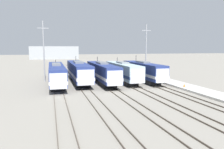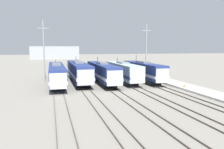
{
  "view_description": "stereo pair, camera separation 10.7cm",
  "coord_description": "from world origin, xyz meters",
  "px_view_note": "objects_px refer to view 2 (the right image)",
  "views": [
    {
      "loc": [
        -10.01,
        -34.48,
        7.15
      ],
      "look_at": [
        0.2,
        1.67,
        2.51
      ],
      "focal_mm": 35.0,
      "sensor_mm": 36.0,
      "label": 1
    },
    {
      "loc": [
        -9.91,
        -34.51,
        7.15
      ],
      "look_at": [
        0.2,
        1.67,
        2.51
      ],
      "focal_mm": 35.0,
      "sensor_mm": 36.0,
      "label": 2
    }
  ],
  "objects_px": {
    "locomotive_center_left": "(79,72)",
    "catenary_tower_right": "(146,50)",
    "locomotive_far_left": "(57,74)",
    "locomotive_center": "(103,72)",
    "locomotive_center_right": "(123,72)",
    "catenary_tower_left": "(44,50)",
    "locomotive_far_right": "(144,71)",
    "traffic_cone": "(184,85)"
  },
  "relations": [
    {
      "from": "locomotive_center_left",
      "to": "catenary_tower_left",
      "type": "distance_m",
      "value": 8.55
    },
    {
      "from": "locomotive_center_left",
      "to": "locomotive_far_right",
      "type": "relative_size",
      "value": 1.14
    },
    {
      "from": "locomotive_center_left",
      "to": "catenary_tower_right",
      "type": "bearing_deg",
      "value": 9.86
    },
    {
      "from": "catenary_tower_right",
      "to": "traffic_cone",
      "type": "distance_m",
      "value": 16.0
    },
    {
      "from": "locomotive_center_right",
      "to": "locomotive_far_right",
      "type": "relative_size",
      "value": 0.96
    },
    {
      "from": "locomotive_far_left",
      "to": "locomotive_far_right",
      "type": "relative_size",
      "value": 1.15
    },
    {
      "from": "locomotive_center_left",
      "to": "locomotive_center",
      "type": "xyz_separation_m",
      "value": [
        4.48,
        -2.29,
        -0.05
      ]
    },
    {
      "from": "locomotive_center",
      "to": "locomotive_center_right",
      "type": "bearing_deg",
      "value": 3.77
    },
    {
      "from": "catenary_tower_right",
      "to": "traffic_cone",
      "type": "xyz_separation_m",
      "value": [
        0.64,
        -14.82,
        -5.99
      ]
    },
    {
      "from": "locomotive_center",
      "to": "locomotive_far_right",
      "type": "bearing_deg",
      "value": 0.09
    },
    {
      "from": "locomotive_center_left",
      "to": "catenary_tower_right",
      "type": "height_order",
      "value": "catenary_tower_right"
    },
    {
      "from": "locomotive_far_right",
      "to": "catenary_tower_right",
      "type": "height_order",
      "value": "catenary_tower_right"
    },
    {
      "from": "locomotive_center_right",
      "to": "traffic_cone",
      "type": "distance_m",
      "value": 12.87
    },
    {
      "from": "locomotive_center_right",
      "to": "catenary_tower_left",
      "type": "distance_m",
      "value": 17.07
    },
    {
      "from": "locomotive_far_right",
      "to": "catenary_tower_right",
      "type": "xyz_separation_m",
      "value": [
        2.83,
        5.1,
        4.38
      ]
    },
    {
      "from": "locomotive_center",
      "to": "locomotive_far_right",
      "type": "height_order",
      "value": "locomotive_far_right"
    },
    {
      "from": "locomotive_far_left",
      "to": "traffic_cone",
      "type": "height_order",
      "value": "locomotive_far_left"
    },
    {
      "from": "locomotive_center_right",
      "to": "locomotive_center_left",
      "type": "bearing_deg",
      "value": 167.46
    },
    {
      "from": "catenary_tower_right",
      "to": "traffic_cone",
      "type": "bearing_deg",
      "value": -87.53
    },
    {
      "from": "locomotive_far_left",
      "to": "locomotive_center_left",
      "type": "relative_size",
      "value": 1.01
    },
    {
      "from": "locomotive_center_right",
      "to": "traffic_cone",
      "type": "bearing_deg",
      "value": -51.53
    },
    {
      "from": "locomotive_center_right",
      "to": "catenary_tower_left",
      "type": "bearing_deg",
      "value": 163.0
    },
    {
      "from": "locomotive_far_left",
      "to": "catenary_tower_right",
      "type": "height_order",
      "value": "catenary_tower_right"
    },
    {
      "from": "locomotive_far_left",
      "to": "catenary_tower_right",
      "type": "distance_m",
      "value": 21.8
    },
    {
      "from": "traffic_cone",
      "to": "locomotive_center",
      "type": "bearing_deg",
      "value": 142.02
    },
    {
      "from": "locomotive_far_right",
      "to": "catenary_tower_left",
      "type": "distance_m",
      "value": 21.34
    },
    {
      "from": "locomotive_center",
      "to": "locomotive_far_right",
      "type": "xyz_separation_m",
      "value": [
        8.97,
        0.01,
        0.01
      ]
    },
    {
      "from": "locomotive_far_left",
      "to": "locomotive_center",
      "type": "distance_m",
      "value": 8.97
    },
    {
      "from": "locomotive_center_left",
      "to": "locomotive_center_right",
      "type": "distance_m",
      "value": 9.19
    },
    {
      "from": "locomotive_center_right",
      "to": "locomotive_far_right",
      "type": "distance_m",
      "value": 4.49
    },
    {
      "from": "locomotive_far_right",
      "to": "locomotive_center",
      "type": "bearing_deg",
      "value": -179.91
    },
    {
      "from": "locomotive_center",
      "to": "catenary_tower_right",
      "type": "height_order",
      "value": "catenary_tower_right"
    },
    {
      "from": "locomotive_center_right",
      "to": "catenary_tower_left",
      "type": "height_order",
      "value": "catenary_tower_left"
    },
    {
      "from": "locomotive_center_left",
      "to": "locomotive_far_right",
      "type": "xyz_separation_m",
      "value": [
        13.45,
        -2.28,
        -0.04
      ]
    },
    {
      "from": "locomotive_far_left",
      "to": "locomotive_center_left",
      "type": "xyz_separation_m",
      "value": [
        4.48,
        2.11,
        0.1
      ]
    },
    {
      "from": "locomotive_center_left",
      "to": "traffic_cone",
      "type": "distance_m",
      "value": 20.8
    },
    {
      "from": "locomotive_center_left",
      "to": "locomotive_center",
      "type": "relative_size",
      "value": 1.05
    },
    {
      "from": "locomotive_center_left",
      "to": "catenary_tower_left",
      "type": "bearing_deg",
      "value": 157.42
    },
    {
      "from": "locomotive_far_left",
      "to": "locomotive_center_right",
      "type": "distance_m",
      "value": 13.45
    },
    {
      "from": "traffic_cone",
      "to": "catenary_tower_left",
      "type": "bearing_deg",
      "value": 147.99
    },
    {
      "from": "locomotive_center_left",
      "to": "catenary_tower_right",
      "type": "relative_size",
      "value": 1.58
    },
    {
      "from": "locomotive_far_left",
      "to": "catenary_tower_left",
      "type": "distance_m",
      "value": 7.03
    }
  ]
}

